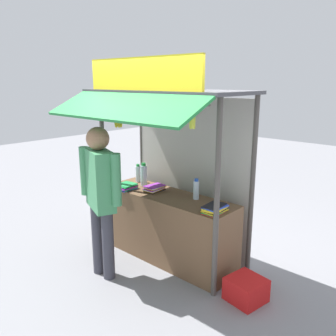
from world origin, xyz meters
TOP-DOWN VIEW (x-y plane):
  - ground_plane at (0.00, 0.00)m, footprint 20.00×20.00m
  - stall_counter at (0.00, 0.00)m, footprint 1.85×0.57m
  - stall_structure at (0.00, 0.10)m, footprint 2.05×1.46m
  - water_bottle_far_left at (-0.71, 0.16)m, footprint 0.07×0.07m
  - water_bottle_rear_center at (0.61, 0.19)m, footprint 0.06×0.06m
  - water_bottle_left at (-0.52, 0.08)m, footprint 0.09×0.09m
  - water_bottle_center at (0.36, 0.11)m, footprint 0.07×0.07m
  - magazine_stack_front_left at (-0.24, 0.01)m, footprint 0.21×0.28m
  - magazine_stack_back_left at (0.79, -0.11)m, footprint 0.21×0.30m
  - magazine_stack_mid_right at (-0.58, -0.19)m, footprint 0.25×0.27m
  - banana_bunch_inner_right at (0.67, -0.38)m, footprint 0.08×0.08m
  - banana_bunch_inner_left at (-0.46, -0.38)m, footprint 0.12×0.12m
  - vendor_person at (-0.29, -0.83)m, footprint 0.68×0.38m
  - plastic_crate at (1.23, -0.13)m, footprint 0.41×0.41m

SIDE VIEW (x-z plane):
  - ground_plane at x=0.00m, z-range 0.00..0.00m
  - plastic_crate at x=1.23m, z-range 0.00..0.25m
  - stall_counter at x=0.00m, z-range 0.00..0.87m
  - magazine_stack_mid_right at x=-0.58m, z-range 0.87..0.94m
  - magazine_stack_front_left at x=-0.24m, z-range 0.87..0.94m
  - magazine_stack_back_left at x=0.79m, z-range 0.87..0.95m
  - water_bottle_rear_center at x=0.61m, z-range 0.86..1.09m
  - water_bottle_far_left at x=-0.71m, z-range 0.86..1.12m
  - water_bottle_center at x=0.36m, z-range 0.86..1.12m
  - water_bottle_left at x=-0.52m, z-range 0.86..1.17m
  - vendor_person at x=-0.29m, z-range 0.18..1.96m
  - stall_structure at x=0.00m, z-range 0.25..2.77m
  - banana_bunch_inner_left at x=-0.46m, z-range 1.64..1.96m
  - banana_bunch_inner_right at x=0.67m, z-range 1.75..1.99m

